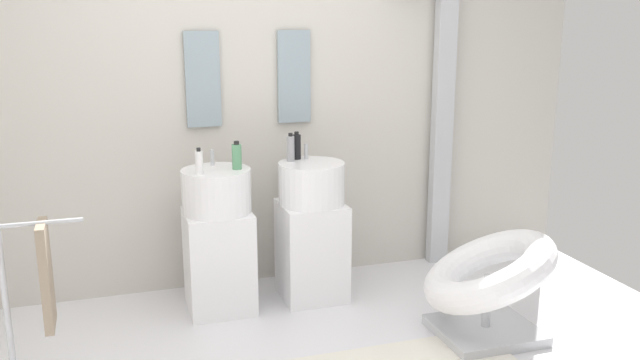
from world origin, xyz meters
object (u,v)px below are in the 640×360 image
pedestal_sink_right (312,230)px  lounge_chair (488,279)px  towel_rack (40,280)px  soap_bottle_grey (291,148)px  soap_bottle_black (297,146)px  pedestal_sink_left (218,239)px  shower_column (441,119)px  soap_bottle_green (237,156)px  soap_bottle_white (199,162)px

pedestal_sink_right → lounge_chair: pedestal_sink_right is taller
towel_rack → soap_bottle_grey: bearing=32.3°
soap_bottle_black → lounge_chair: bearing=-49.2°
lounge_chair → pedestal_sink_left: bearing=148.8°
towel_rack → shower_column: bearing=23.9°
shower_column → soap_bottle_grey: (-1.18, -0.25, -0.10)m
shower_column → towel_rack: 2.90m
pedestal_sink_left → soap_bottle_black: soap_bottle_black is taller
shower_column → soap_bottle_grey: size_ratio=11.35×
soap_bottle_green → soap_bottle_grey: soap_bottle_grey is taller
pedestal_sink_right → towel_rack: (-1.55, -0.83, 0.17)m
lounge_chair → soap_bottle_green: size_ratio=6.11×
pedestal_sink_left → shower_column: 1.82m
shower_column → towel_rack: (-2.62, -1.16, -0.45)m
shower_column → soap_bottle_green: shower_column is taller
shower_column → soap_bottle_white: (-1.78, -0.43, -0.11)m
soap_bottle_grey → soap_bottle_black: (0.05, 0.05, -0.00)m
pedestal_sink_left → soap_bottle_black: 0.77m
pedestal_sink_right → soap_bottle_grey: 0.54m
lounge_chair → soap_bottle_black: 1.44m
shower_column → soap_bottle_white: size_ratio=13.10×
pedestal_sink_left → soap_bottle_green: size_ratio=5.86×
pedestal_sink_left → soap_bottle_white: soap_bottle_white is taller
soap_bottle_grey → soap_bottle_green: bearing=-162.7°
pedestal_sink_left → soap_bottle_grey: (0.49, 0.08, 0.52)m
soap_bottle_green → soap_bottle_black: size_ratio=0.96×
soap_bottle_grey → soap_bottle_black: size_ratio=1.02×
pedestal_sink_left → shower_column: bearing=11.3°
lounge_chair → soap_bottle_green: (-1.26, 0.81, 0.63)m
pedestal_sink_right → towel_rack: size_ratio=1.05×
soap_bottle_grey → shower_column: bearing=12.0°
lounge_chair → towel_rack: towel_rack is taller
soap_bottle_green → pedestal_sink_right: bearing=3.7°
lounge_chair → soap_bottle_green: soap_bottle_green is taller
towel_rack → soap_bottle_white: size_ratio=6.07×
shower_column → soap_bottle_white: 1.84m
pedestal_sink_left → soap_bottle_black: size_ratio=5.62×
shower_column → soap_bottle_green: size_ratio=12.02×
pedestal_sink_left → lounge_chair: size_ratio=0.96×
soap_bottle_white → soap_bottle_black: 0.70m
pedestal_sink_left → soap_bottle_green: soap_bottle_green is taller
shower_column → soap_bottle_black: size_ratio=11.53×
lounge_chair → soap_bottle_grey: bearing=134.1°
pedestal_sink_right → lounge_chair: (0.79, -0.84, -0.11)m
soap_bottle_green → soap_bottle_white: bearing=-164.1°
pedestal_sink_left → soap_bottle_green: bearing=-13.8°
towel_rack → soap_bottle_green: size_ratio=5.57×
soap_bottle_white → soap_bottle_black: (0.66, 0.23, 0.01)m
soap_bottle_grey → pedestal_sink_left: bearing=-170.4°
pedestal_sink_left → lounge_chair: 1.63m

